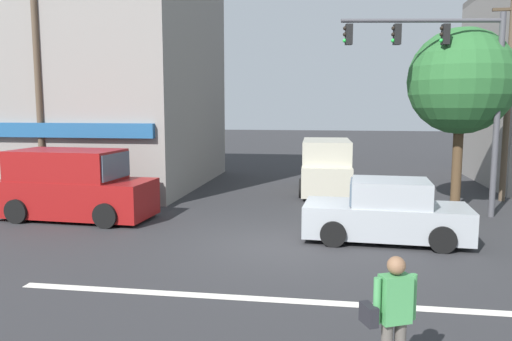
% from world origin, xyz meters
% --- Properties ---
extents(ground_plane, '(120.00, 120.00, 0.00)m').
position_xyz_m(ground_plane, '(0.00, 0.00, 0.00)').
color(ground_plane, '#2B2B2D').
extents(lane_marking_stripe, '(9.00, 0.24, 0.01)m').
position_xyz_m(lane_marking_stripe, '(0.00, -3.50, 0.00)').
color(lane_marking_stripe, silver).
rests_on(lane_marking_stripe, ground).
extents(building_left_block, '(13.52, 9.60, 9.47)m').
position_xyz_m(building_left_block, '(-11.08, 8.85, 4.73)').
color(building_left_block, gray).
rests_on(building_left_block, ground).
extents(street_tree, '(3.43, 3.43, 5.94)m').
position_xyz_m(street_tree, '(5.36, 5.24, 4.21)').
color(street_tree, '#4C3823').
rests_on(street_tree, ground).
extents(utility_pole_near_left, '(1.40, 0.22, 9.00)m').
position_xyz_m(utility_pole_near_left, '(-8.81, 4.11, 4.65)').
color(utility_pole_near_left, brown).
rests_on(utility_pole_near_left, ground).
extents(utility_pole_far_right, '(1.40, 0.22, 7.17)m').
position_xyz_m(utility_pole_far_right, '(7.41, 7.11, 3.73)').
color(utility_pole_far_right, brown).
rests_on(utility_pole_far_right, ground).
extents(traffic_light_mast, '(4.85, 0.89, 6.20)m').
position_xyz_m(traffic_light_mast, '(4.92, 4.04, 4.30)').
color(traffic_light_mast, '#47474C').
rests_on(traffic_light_mast, ground).
extents(sedan_approaching_near, '(4.18, 2.04, 1.58)m').
position_xyz_m(sedan_approaching_near, '(2.68, 0.87, 0.71)').
color(sedan_approaching_near, '#999EA3').
rests_on(sedan_approaching_near, ground).
extents(van_crossing_leftbound, '(2.17, 4.66, 2.11)m').
position_xyz_m(van_crossing_leftbound, '(1.03, 7.98, 1.01)').
color(van_crossing_leftbound, '#B7B29E').
rests_on(van_crossing_leftbound, ground).
extents(van_waiting_far, '(4.70, 2.24, 2.11)m').
position_xyz_m(van_waiting_far, '(-6.48, 2.00, 1.01)').
color(van_waiting_far, maroon).
rests_on(van_waiting_far, ground).
extents(pedestrian_foreground_with_bag, '(0.68, 0.42, 1.67)m').
position_xyz_m(pedestrian_foreground_with_bag, '(2.05, -6.09, 0.95)').
color(pedestrian_foreground_with_bag, '#4C4742').
rests_on(pedestrian_foreground_with_bag, ground).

